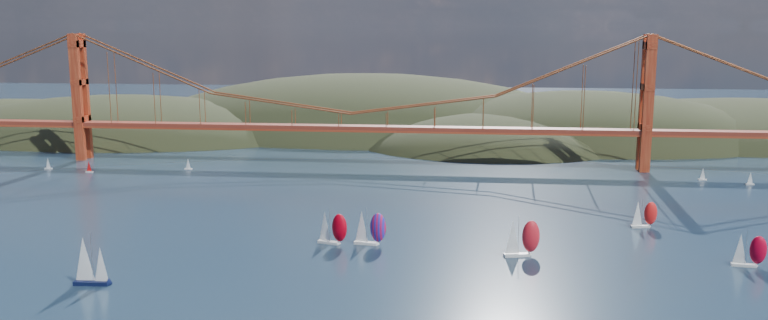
{
  "coord_description": "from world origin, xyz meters",
  "views": [
    {
      "loc": [
        48.89,
        -129.73,
        58.12
      ],
      "look_at": [
        23.95,
        90.0,
        18.48
      ],
      "focal_mm": 35.0,
      "sensor_mm": 36.0,
      "label": 1
    }
  ],
  "objects": [
    {
      "name": "sloop_navy",
      "position": [
        -36.02,
        24.48,
        5.47
      ],
      "size": [
        8.08,
        4.73,
        12.38
      ],
      "rotation": [
        0.0,
        0.0,
        0.07
      ],
      "color": "black",
      "rests_on": "ground"
    },
    {
      "name": "racer_1",
      "position": [
        62.96,
        57.3,
        5.02
      ],
      "size": [
        9.48,
        5.18,
        10.63
      ],
      "rotation": [
        0.0,
        0.0,
        0.22
      ],
      "color": "silver",
      "rests_on": "ground"
    },
    {
      "name": "racer_3",
      "position": [
        100.44,
        89.57,
        4.11
      ],
      "size": [
        7.73,
        3.86,
        8.7
      ],
      "rotation": [
        0.0,
        0.0,
        0.17
      ],
      "color": "silver",
      "rests_on": "ground"
    },
    {
      "name": "distant_boat_3",
      "position": [
        -65.19,
        161.25,
        2.41
      ],
      "size": [
        3.0,
        2.0,
        4.7
      ],
      "color": "silver",
      "rests_on": "ground"
    },
    {
      "name": "distant_boat_1",
      "position": [
        -123.02,
        155.73,
        2.41
      ],
      "size": [
        3.0,
        2.0,
        4.7
      ],
      "color": "silver",
      "rests_on": "ground"
    },
    {
      "name": "distant_boat_2",
      "position": [
        -102.64,
        150.84,
        2.41
      ],
      "size": [
        3.0,
        2.0,
        4.7
      ],
      "color": "silver",
      "rests_on": "ground"
    },
    {
      "name": "bridge",
      "position": [
        -1.75,
        180.0,
        32.23
      ],
      "size": [
        552.0,
        12.0,
        55.0
      ],
      "color": "maroon",
      "rests_on": "ground"
    },
    {
      "name": "distant_boat_4",
      "position": [
        138.49,
        162.59,
        2.41
      ],
      "size": [
        3.0,
        2.0,
        4.7
      ],
      "color": "silver",
      "rests_on": "ground"
    },
    {
      "name": "racer_0",
      "position": [
        12.87,
        62.68,
        4.62
      ],
      "size": [
        8.72,
        5.19,
        9.78
      ],
      "rotation": [
        0.0,
        0.0,
        -0.28
      ],
      "color": "white",
      "rests_on": "ground"
    },
    {
      "name": "racer_rwb",
      "position": [
        23.05,
        63.14,
        4.8
      ],
      "size": [
        9.02,
        4.36,
        10.16
      ],
      "rotation": [
        0.0,
        0.0,
        -0.15
      ],
      "color": "white",
      "rests_on": "ground"
    },
    {
      "name": "racer_2",
      "position": [
        117.67,
        55.07,
        4.26
      ],
      "size": [
        7.99,
        3.74,
        9.02
      ],
      "rotation": [
        0.0,
        0.0,
        -0.13
      ],
      "color": "white",
      "rests_on": "ground"
    },
    {
      "name": "distant_boat_5",
      "position": [
        153.48,
        155.85,
        2.41
      ],
      "size": [
        3.0,
        2.0,
        4.7
      ],
      "color": "silver",
      "rests_on": "ground"
    },
    {
      "name": "headlands",
      "position": [
        44.95,
        278.29,
        -12.46
      ],
      "size": [
        725.0,
        225.0,
        96.0
      ],
      "color": "black",
      "rests_on": "ground"
    }
  ]
}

